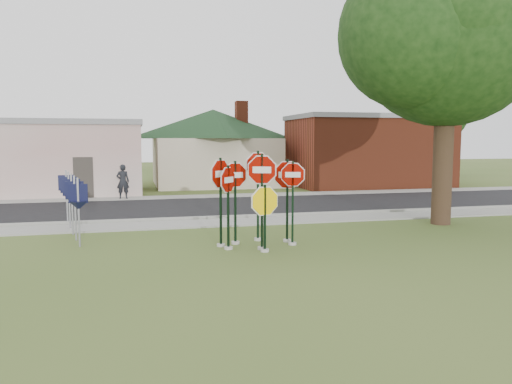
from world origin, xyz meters
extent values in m
plane|color=#405720|center=(0.00, 0.00, 0.00)|extent=(120.00, 120.00, 0.00)
cube|color=gray|center=(0.00, 5.50, 0.03)|extent=(60.00, 1.60, 0.06)
cube|color=black|center=(0.00, 10.00, 0.02)|extent=(60.00, 7.00, 0.04)
cube|color=gray|center=(0.00, 14.30, 0.03)|extent=(60.00, 1.60, 0.06)
cube|color=gray|center=(0.00, 6.50, 0.07)|extent=(60.00, 0.20, 0.14)
cylinder|color=#A7A49C|center=(0.02, 0.87, 0.04)|extent=(0.24, 0.24, 0.08)
cube|color=black|center=(0.02, 0.87, 1.35)|extent=(0.07, 0.07, 2.70)
cylinder|color=white|center=(0.02, 0.87, 2.25)|extent=(1.05, 0.43, 1.12)
cylinder|color=#820800|center=(0.02, 0.87, 2.25)|extent=(0.97, 0.41, 1.04)
cube|color=white|center=(0.02, 0.87, 2.25)|extent=(0.48, 0.20, 0.18)
cylinder|color=#A7A49C|center=(0.03, 0.58, 0.04)|extent=(0.24, 0.24, 0.08)
cube|color=black|center=(0.03, 0.58, 0.93)|extent=(0.07, 0.06, 1.86)
cylinder|color=white|center=(0.03, 0.58, 1.41)|extent=(1.11, 0.26, 1.13)
cylinder|color=#FFCD04|center=(0.03, 0.58, 1.41)|extent=(1.03, 0.25, 1.05)
cylinder|color=#A7A49C|center=(-0.89, 1.13, 0.04)|extent=(0.24, 0.24, 0.08)
cube|color=black|center=(-0.89, 1.13, 1.19)|extent=(0.08, 0.08, 2.38)
cylinder|color=white|center=(-0.89, 1.13, 1.97)|extent=(0.68, 0.76, 1.01)
cylinder|color=#820800|center=(-0.89, 1.13, 1.97)|extent=(0.63, 0.71, 0.93)
cube|color=white|center=(-0.89, 1.13, 1.97)|extent=(0.31, 0.35, 0.16)
cylinder|color=#A7A49C|center=(1.05, 1.27, 0.04)|extent=(0.24, 0.24, 0.08)
cube|color=black|center=(1.05, 1.27, 1.23)|extent=(0.07, 0.07, 2.47)
cylinder|color=white|center=(1.05, 1.27, 2.07)|extent=(0.90, 0.38, 0.97)
cylinder|color=#820800|center=(1.05, 1.27, 2.07)|extent=(0.84, 0.36, 0.90)
cube|color=white|center=(1.05, 1.27, 2.07)|extent=(0.42, 0.18, 0.15)
cylinder|color=#A7A49C|center=(0.23, 2.15, 0.04)|extent=(0.24, 0.24, 0.08)
cube|color=black|center=(0.23, 2.15, 1.38)|extent=(0.07, 0.06, 2.75)
cylinder|color=white|center=(0.23, 2.15, 2.33)|extent=(1.05, 0.15, 1.06)
cylinder|color=#820800|center=(0.23, 2.15, 2.33)|extent=(0.98, 0.14, 0.98)
cube|color=white|center=(0.23, 2.15, 2.33)|extent=(0.49, 0.07, 0.17)
cylinder|color=#A7A49C|center=(-0.55, 1.80, 0.04)|extent=(0.24, 0.24, 0.08)
cube|color=black|center=(-0.55, 1.80, 1.23)|extent=(0.07, 0.06, 2.47)
cylinder|color=white|center=(-0.55, 1.80, 2.05)|extent=(1.00, 0.25, 1.02)
cylinder|color=#820800|center=(-0.55, 1.80, 2.05)|extent=(0.93, 0.23, 0.95)
cube|color=white|center=(-0.55, 1.80, 2.05)|extent=(0.46, 0.12, 0.16)
cylinder|color=#A7A49C|center=(1.04, 1.75, 0.04)|extent=(0.24, 0.24, 0.08)
cube|color=black|center=(1.04, 1.75, 1.25)|extent=(0.08, 0.08, 2.50)
cylinder|color=white|center=(1.04, 1.75, 2.03)|extent=(0.97, 0.67, 1.16)
cylinder|color=#820800|center=(1.04, 1.75, 2.03)|extent=(0.90, 0.62, 1.08)
cube|color=white|center=(1.04, 1.75, 2.03)|extent=(0.45, 0.31, 0.19)
cylinder|color=#A7A49C|center=(-1.03, 1.55, 0.04)|extent=(0.24, 0.24, 0.08)
cube|color=black|center=(-1.03, 1.55, 1.29)|extent=(0.08, 0.08, 2.57)
cylinder|color=white|center=(-1.03, 1.55, 2.11)|extent=(0.86, 0.79, 1.15)
cylinder|color=#820800|center=(-1.03, 1.55, 2.11)|extent=(0.80, 0.74, 1.06)
cube|color=white|center=(-1.03, 1.55, 2.11)|extent=(0.40, 0.37, 0.18)
cube|color=#59595E|center=(-5.00, 2.50, 1.00)|extent=(0.05, 0.05, 2.00)
cube|color=black|center=(-5.00, 2.50, 1.55)|extent=(0.55, 0.13, 0.55)
cone|color=black|center=(-5.00, 2.50, 1.20)|extent=(0.65, 0.65, 0.25)
cube|color=#59595E|center=(-5.20, 3.50, 1.00)|extent=(0.05, 0.05, 2.00)
cube|color=black|center=(-5.20, 3.50, 1.55)|extent=(0.55, 0.09, 0.55)
cone|color=black|center=(-5.20, 3.50, 1.20)|extent=(0.62, 0.62, 0.25)
cube|color=#59595E|center=(-5.40, 4.50, 1.00)|extent=(0.05, 0.05, 2.00)
cube|color=black|center=(-5.40, 4.50, 1.55)|extent=(0.55, 0.05, 0.55)
cone|color=black|center=(-5.40, 4.50, 1.20)|extent=(0.58, 0.58, 0.25)
cube|color=#59595E|center=(-5.60, 5.50, 1.00)|extent=(0.05, 0.05, 2.00)
cube|color=black|center=(-5.60, 5.50, 1.55)|extent=(0.55, 0.05, 0.55)
cone|color=black|center=(-5.60, 5.50, 1.20)|extent=(0.58, 0.58, 0.25)
cube|color=#59595E|center=(-5.80, 6.50, 1.00)|extent=(0.05, 0.05, 2.00)
cube|color=black|center=(-5.80, 6.50, 1.55)|extent=(0.55, 0.09, 0.55)
cone|color=black|center=(-5.80, 6.50, 1.20)|extent=(0.62, 0.62, 0.25)
cube|color=beige|center=(-9.00, 18.00, 2.00)|extent=(12.00, 6.00, 4.00)
cube|color=gray|center=(-9.00, 18.00, 4.05)|extent=(12.20, 6.20, 0.30)
cube|color=#332D28|center=(-6.00, 15.02, 1.10)|extent=(1.00, 0.10, 2.20)
cube|color=#BAAC94|center=(2.00, 22.00, 1.60)|extent=(8.00, 8.00, 3.20)
pyramid|color=black|center=(2.00, 22.00, 5.20)|extent=(11.60, 11.60, 2.00)
cube|color=maroon|center=(4.00, 22.00, 5.00)|extent=(0.80, 0.80, 1.60)
cube|color=maroon|center=(12.00, 18.50, 2.25)|extent=(10.00, 6.00, 4.50)
cube|color=gray|center=(12.00, 18.50, 4.60)|extent=(10.20, 6.20, 0.30)
cube|color=white|center=(10.00, 15.55, 2.60)|extent=(2.00, 0.08, 0.90)
cylinder|color=#312116|center=(7.50, 3.50, 2.71)|extent=(0.70, 0.70, 5.41)
sphere|color=black|center=(7.50, 3.50, 6.96)|extent=(6.82, 6.82, 6.82)
cylinder|color=#312116|center=(22.00, 26.00, 2.00)|extent=(0.50, 0.50, 4.00)
sphere|color=black|center=(22.00, 26.00, 5.60)|extent=(5.60, 5.60, 5.60)
imported|color=black|center=(-3.99, 14.13, 0.95)|extent=(0.68, 0.48, 1.78)
camera|label=1|loc=(-3.44, -12.49, 3.06)|focal=35.00mm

